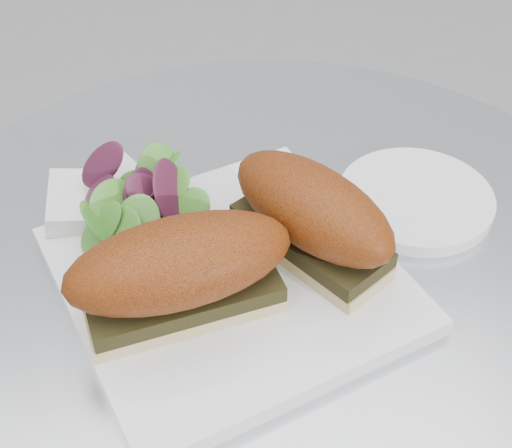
{
  "coord_description": "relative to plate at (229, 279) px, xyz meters",
  "views": [
    {
      "loc": [
        -0.12,
        -0.41,
        1.16
      ],
      "look_at": [
        -0.01,
        0.02,
        0.77
      ],
      "focal_mm": 50.0,
      "sensor_mm": 36.0,
      "label": 1
    }
  ],
  "objects": [
    {
      "name": "napkin",
      "position": [
        -0.08,
        0.1,
        0.0
      ],
      "size": [
        0.14,
        0.14,
        0.02
      ],
      "primitive_type": null,
      "rotation": [
        0.0,
        0.0,
        -0.38
      ],
      "color": "white",
      "rests_on": "table"
    },
    {
      "name": "saucer",
      "position": [
        0.19,
        0.06,
        -0.0
      ],
      "size": [
        0.14,
        0.14,
        0.01
      ],
      "primitive_type": "cylinder",
      "color": "white",
      "rests_on": "table"
    },
    {
      "name": "salad",
      "position": [
        -0.05,
        0.08,
        0.03
      ],
      "size": [
        0.11,
        0.11,
        0.05
      ],
      "primitive_type": null,
      "color": "#4A8B2D",
      "rests_on": "plate"
    },
    {
      "name": "sandwich_right",
      "position": [
        0.07,
        0.01,
        0.05
      ],
      "size": [
        0.14,
        0.17,
        0.08
      ],
      "rotation": [
        0.0,
        0.0,
        -1.07
      ],
      "color": "tan",
      "rests_on": "plate"
    },
    {
      "name": "sandwich_left",
      "position": [
        -0.04,
        -0.03,
        0.05
      ],
      "size": [
        0.18,
        0.09,
        0.08
      ],
      "rotation": [
        0.0,
        0.0,
        0.1
      ],
      "color": "tan",
      "rests_on": "plate"
    },
    {
      "name": "table",
      "position": [
        0.04,
        0.01,
        -0.25
      ],
      "size": [
        0.7,
        0.7,
        0.73
      ],
      "color": "silver",
      "rests_on": "ground"
    },
    {
      "name": "plate",
      "position": [
        0.0,
        0.0,
        0.0
      ],
      "size": [
        0.31,
        0.31,
        0.02
      ],
      "primitive_type": "cube",
      "rotation": [
        0.0,
        0.0,
        0.25
      ],
      "color": "white",
      "rests_on": "table"
    }
  ]
}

